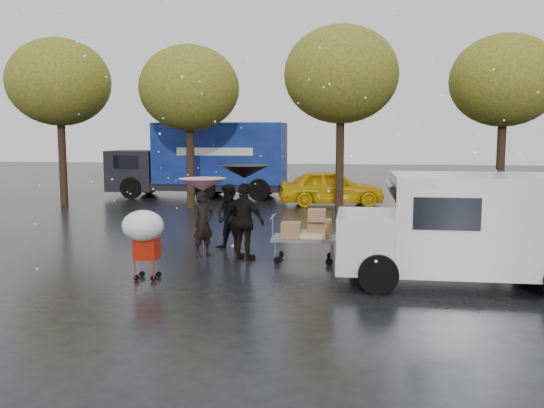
# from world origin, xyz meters

# --- Properties ---
(ground) EXTENTS (90.00, 90.00, 0.00)m
(ground) POSITION_xyz_m (0.00, 0.00, 0.00)
(ground) COLOR black
(ground) RESTS_ON ground
(person_pink) EXTENTS (0.67, 0.69, 1.59)m
(person_pink) POSITION_xyz_m (-0.61, 0.98, 0.80)
(person_pink) COLOR black
(person_pink) RESTS_ON ground
(person_middle) EXTENTS (1.01, 0.90, 1.71)m
(person_middle) POSITION_xyz_m (-0.11, 1.78, 0.86)
(person_middle) COLOR black
(person_middle) RESTS_ON ground
(person_black) EXTENTS (1.17, 0.87, 1.84)m
(person_black) POSITION_xyz_m (0.48, 0.67, 0.92)
(person_black) COLOR black
(person_black) RESTS_ON ground
(umbrella_pink) EXTENTS (1.17, 1.17, 1.92)m
(umbrella_pink) POSITION_xyz_m (-0.61, 0.98, 1.77)
(umbrella_pink) COLOR #4C4C4C
(umbrella_pink) RESTS_ON ground
(umbrella_black) EXTENTS (1.19, 1.19, 2.26)m
(umbrella_black) POSITION_xyz_m (0.48, 0.67, 2.11)
(umbrella_black) COLOR #4C4C4C
(umbrella_black) RESTS_ON ground
(vendor_cart) EXTENTS (1.52, 0.80, 1.27)m
(vendor_cart) POSITION_xyz_m (1.98, 0.70, 0.73)
(vendor_cart) COLOR slate
(vendor_cart) RESTS_ON ground
(shopping_cart) EXTENTS (0.84, 0.84, 1.46)m
(shopping_cart) POSITION_xyz_m (-1.19, -1.56, 1.06)
(shopping_cart) COLOR #B91B0A
(shopping_cart) RESTS_ON ground
(white_van) EXTENTS (4.91, 2.18, 2.20)m
(white_van) POSITION_xyz_m (5.32, -0.91, 1.16)
(white_van) COLOR white
(white_van) RESTS_ON ground
(blue_truck) EXTENTS (8.30, 2.60, 3.50)m
(blue_truck) POSITION_xyz_m (-3.98, 13.91, 1.76)
(blue_truck) COLOR #0B115F
(blue_truck) RESTS_ON ground
(box_ground_near) EXTENTS (0.61, 0.56, 0.44)m
(box_ground_near) POSITION_xyz_m (3.27, 0.18, 0.22)
(box_ground_near) COLOR olive
(box_ground_near) RESTS_ON ground
(box_ground_far) EXTENTS (0.50, 0.44, 0.32)m
(box_ground_far) POSITION_xyz_m (3.31, 2.10, 0.16)
(box_ground_far) COLOR olive
(box_ground_far) RESTS_ON ground
(yellow_taxi) EXTENTS (4.66, 2.51, 1.51)m
(yellow_taxi) POSITION_xyz_m (2.13, 11.61, 0.75)
(yellow_taxi) COLOR #E3B10B
(yellow_taxi) RESTS_ON ground
(tree_row) EXTENTS (21.60, 4.40, 7.12)m
(tree_row) POSITION_xyz_m (-0.47, 10.00, 5.02)
(tree_row) COLOR black
(tree_row) RESTS_ON ground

